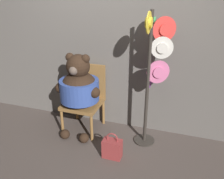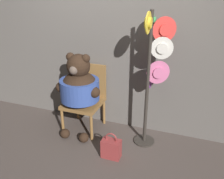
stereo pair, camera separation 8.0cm
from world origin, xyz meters
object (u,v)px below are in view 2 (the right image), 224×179
Objects in this scene: chair at (86,96)px; hat_display_rack at (153,68)px; handbag_on_ground at (111,148)px; teddy_bear at (79,87)px.

hat_display_rack is (0.96, -0.07, 0.57)m from chair.
hat_display_rack reaches higher than handbag_on_ground.
teddy_bear reaches higher than chair.
teddy_bear is at bearing -173.85° from hat_display_rack.
handbag_on_ground is (-0.36, -0.50, -0.93)m from hat_display_rack.
handbag_on_ground is (0.60, -0.39, -0.57)m from teddy_bear.
teddy_bear is (-0.00, -0.17, 0.21)m from chair.
handbag_on_ground is (0.60, -0.57, -0.36)m from chair.
hat_display_rack is at bearing -4.17° from chair.
chair is at bearing 175.83° from hat_display_rack.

